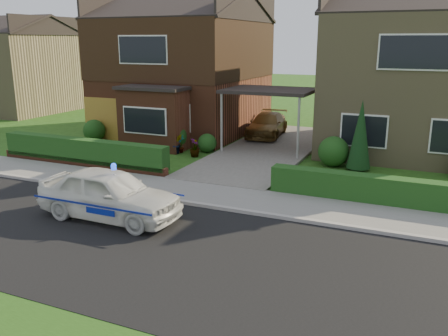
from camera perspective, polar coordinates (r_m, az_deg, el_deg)
The scene contains 23 objects.
ground at distance 12.05m, azimuth -11.68°, elevation -8.76°, with size 120.00×120.00×0.00m, color #214712.
road at distance 12.05m, azimuth -11.68°, elevation -8.76°, with size 60.00×6.00×0.02m, color black.
kerb at distance 14.43m, azimuth -4.72°, elevation -4.17°, with size 60.00×0.16×0.12m, color #9E9993.
sidewalk at distance 15.32m, azimuth -2.86°, elevation -3.03°, with size 60.00×2.00×0.10m, color slate.
driveway at distance 21.48m, azimuth 5.38°, elevation 2.25°, with size 3.80×12.00×0.12m, color #666059.
house_left at distance 25.94m, azimuth -4.79°, elevation 12.83°, with size 7.50×9.53×7.25m.
house_right at distance 22.94m, azimuth 22.26°, elevation 11.13°, with size 7.50×8.06×7.25m.
carport_link at distance 21.02m, azimuth 5.51°, elevation 9.14°, with size 3.80×3.00×2.77m.
garage_door at distance 24.27m, azimuth -14.28°, elevation 5.71°, with size 2.20×0.10×2.10m, color olive.
dwarf_wall at distance 19.38m, azimuth -16.77°, elevation 0.62°, with size 7.70×0.25×0.36m, color brown.
hedge_left at distance 19.53m, azimuth -16.44°, elevation 0.21°, with size 7.50×0.55×0.90m, color #113814.
hedge_right at distance 15.06m, azimuth 19.65°, elevation -4.45°, with size 7.50×0.55×0.80m, color #113814.
shrub_left_far at distance 24.15m, azimuth -15.35°, elevation 4.37°, with size 1.08×1.08×1.08m, color #113814.
shrub_left_mid at distance 21.44m, azimuth -6.26°, elevation 3.84°, with size 1.32×1.32×1.32m, color #113814.
shrub_left_near at distance 21.02m, azimuth -2.04°, elevation 3.03°, with size 0.84×0.84×0.84m, color #113814.
shrub_right_near at distance 19.08m, azimuth 13.03°, elevation 1.95°, with size 1.20×1.20×1.20m, color #113814.
conifer_a at distance 18.59m, azimuth 16.07°, elevation 3.62°, with size 0.90×0.90×2.60m, color black.
neighbour_left at distance 36.47m, azimuth -23.48°, elevation 10.40°, with size 6.50×7.00×5.20m, color #918059.
police_car at distance 13.47m, azimuth -13.63°, elevation -3.10°, with size 3.79×4.14×1.57m.
driveway_car at distance 24.19m, azimuth 5.20°, elevation 5.22°, with size 1.59×3.92×1.14m, color brown.
potted_plant_a at distance 20.95m, azimuth -5.23°, elevation 2.85°, with size 0.41×0.28×0.78m, color gray.
potted_plant_b at distance 20.82m, azimuth -5.67°, elevation 2.87°, with size 0.38×0.47×0.85m, color gray.
potted_plant_c at distance 20.17m, azimuth -3.56°, elevation 2.40°, with size 0.44×0.44×0.78m, color gray.
Camera 1 is at (6.54, -8.90, 4.81)m, focal length 38.00 mm.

